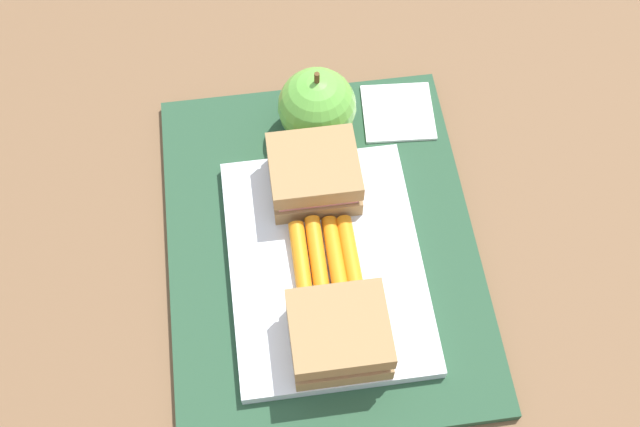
# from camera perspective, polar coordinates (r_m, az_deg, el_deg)

# --- Properties ---
(ground_plane) EXTENTS (2.40, 2.40, 0.00)m
(ground_plane) POSITION_cam_1_polar(r_m,az_deg,el_deg) (0.74, 0.13, -2.45)
(ground_plane) COLOR brown
(lunchbag_mat) EXTENTS (0.36, 0.28, 0.01)m
(lunchbag_mat) POSITION_cam_1_polar(r_m,az_deg,el_deg) (0.73, 0.13, -2.27)
(lunchbag_mat) COLOR #284C33
(lunchbag_mat) RESTS_ON ground_plane
(food_tray) EXTENTS (0.23, 0.17, 0.01)m
(food_tray) POSITION_cam_1_polar(r_m,az_deg,el_deg) (0.71, 0.41, -3.64)
(food_tray) COLOR white
(food_tray) RESTS_ON lunchbag_mat
(sandwich_half_left) EXTENTS (0.07, 0.08, 0.04)m
(sandwich_half_left) POSITION_cam_1_polar(r_m,az_deg,el_deg) (0.66, 1.38, -8.64)
(sandwich_half_left) COLOR #9E7A4C
(sandwich_half_left) RESTS_ON food_tray
(sandwich_half_right) EXTENTS (0.07, 0.08, 0.04)m
(sandwich_half_right) POSITION_cam_1_polar(r_m,az_deg,el_deg) (0.73, -0.43, 2.84)
(sandwich_half_right) COLOR #9E7A4C
(sandwich_half_right) RESTS_ON food_tray
(carrot_sticks_bundle) EXTENTS (0.08, 0.06, 0.02)m
(carrot_sticks_bundle) POSITION_cam_1_polar(r_m,az_deg,el_deg) (0.70, 0.42, -3.14)
(carrot_sticks_bundle) COLOR orange
(carrot_sticks_bundle) RESTS_ON food_tray
(apple) EXTENTS (0.08, 0.08, 0.09)m
(apple) POSITION_cam_1_polar(r_m,az_deg,el_deg) (0.76, -0.21, 7.65)
(apple) COLOR #66B742
(apple) RESTS_ON lunchbag_mat
(paper_napkin) EXTENTS (0.07, 0.07, 0.00)m
(paper_napkin) POSITION_cam_1_polar(r_m,az_deg,el_deg) (0.81, 5.60, 7.22)
(paper_napkin) COLOR white
(paper_napkin) RESTS_ON lunchbag_mat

